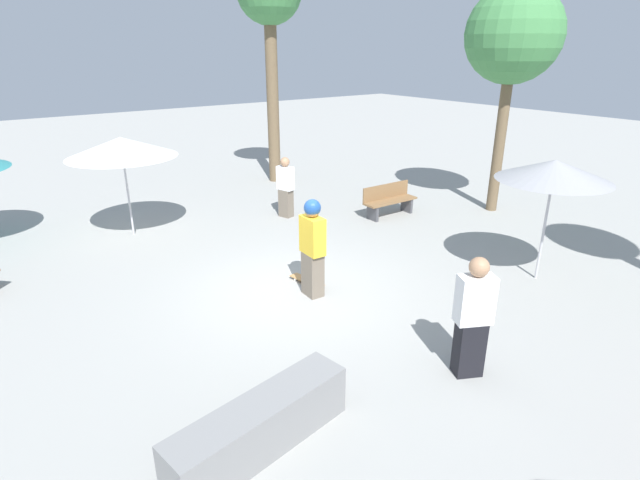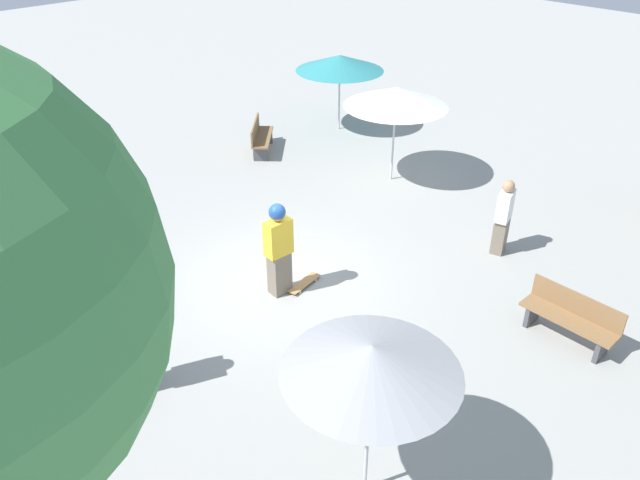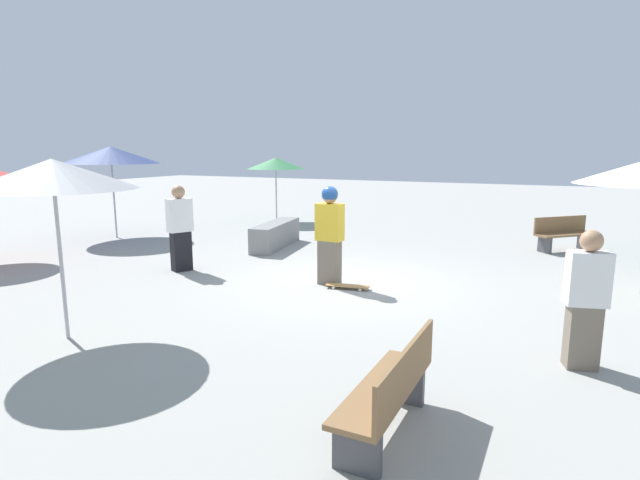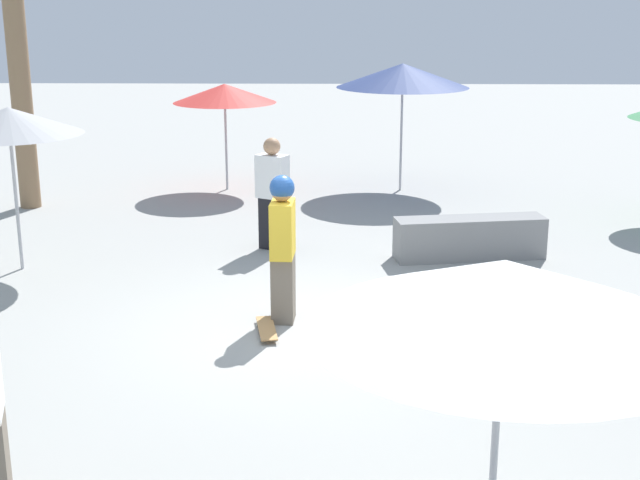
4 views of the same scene
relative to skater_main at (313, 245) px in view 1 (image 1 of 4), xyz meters
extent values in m
plane|color=#9E9E99|center=(0.28, 0.18, -1.00)|extent=(60.00, 60.00, 0.00)
cube|color=#726656|center=(0.00, 0.00, -0.58)|extent=(0.39, 0.29, 0.83)
cube|color=yellow|center=(0.00, 0.00, 0.18)|extent=(0.50, 0.30, 0.69)
sphere|color=tan|center=(0.00, 0.00, 0.66)|extent=(0.27, 0.27, 0.27)
sphere|color=#1E478C|center=(0.00, 0.00, 0.70)|extent=(0.30, 0.30, 0.30)
cube|color=#B7844C|center=(0.44, -0.18, -0.93)|extent=(0.82, 0.33, 0.02)
cylinder|color=silver|center=(0.68, -0.05, -0.97)|extent=(0.06, 0.04, 0.05)
cylinder|color=silver|center=(0.70, -0.22, -0.97)|extent=(0.06, 0.04, 0.05)
cylinder|color=silver|center=(0.19, -0.13, -0.97)|extent=(0.06, 0.04, 0.05)
cylinder|color=silver|center=(0.21, -0.30, -0.97)|extent=(0.06, 0.04, 0.05)
cube|color=gray|center=(-2.76, 2.70, -0.68)|extent=(0.89, 2.36, 0.64)
cube|color=#47474C|center=(2.50, -5.01, -0.80)|extent=(0.40, 0.09, 0.40)
cube|color=#47474C|center=(2.52, -3.76, -0.80)|extent=(0.40, 0.09, 0.40)
cube|color=olive|center=(2.51, -4.38, -0.57)|extent=(0.47, 1.61, 0.05)
cube|color=olive|center=(2.71, -4.39, -0.35)|extent=(0.07, 1.60, 0.40)
cylinder|color=#B7B7BC|center=(-2.07, -4.01, 0.13)|extent=(0.05, 0.05, 2.26)
cone|color=#99999E|center=(-2.07, -4.01, 1.20)|extent=(2.08, 2.08, 0.39)
cylinder|color=#B7B7BC|center=(5.22, 1.70, 0.12)|extent=(0.05, 0.05, 2.22)
cone|color=white|center=(5.22, 1.70, 1.16)|extent=(2.52, 2.52, 0.46)
cylinder|color=brown|center=(7.67, -3.89, 1.81)|extent=(0.39, 0.39, 5.61)
cylinder|color=brown|center=(1.22, -7.09, 1.12)|extent=(0.29, 0.29, 4.24)
sphere|color=#428447|center=(1.22, -7.09, 3.60)|extent=(2.42, 2.42, 2.42)
cube|color=black|center=(-3.24, -0.36, -0.58)|extent=(0.41, 0.46, 0.83)
cube|color=white|center=(-3.24, -0.36, 0.17)|extent=(0.46, 0.56, 0.68)
sphere|color=tan|center=(-3.24, -0.36, 0.65)|extent=(0.27, 0.27, 0.27)
cube|color=#726656|center=(4.15, -2.08, -0.62)|extent=(0.40, 0.33, 0.76)
cube|color=white|center=(4.15, -2.08, 0.07)|extent=(0.49, 0.36, 0.62)
sphere|color=tan|center=(4.15, -2.08, 0.51)|extent=(0.25, 0.25, 0.25)
camera|label=1|loc=(-6.78, 4.82, 3.34)|focal=28.00mm
camera|label=2|loc=(-6.11, -7.33, 5.89)|focal=35.00mm
camera|label=3|loc=(3.76, -8.32, 1.51)|focal=28.00mm
camera|label=4|loc=(10.45, 0.67, 2.97)|focal=50.00mm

